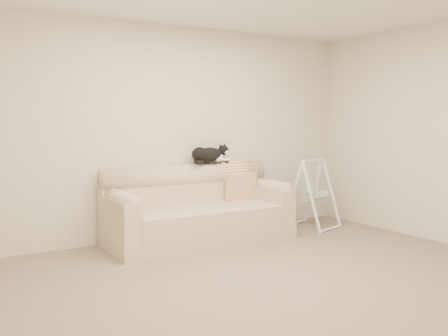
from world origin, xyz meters
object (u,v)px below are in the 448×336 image
at_px(baby_swing, 312,193).
at_px(remote_a, 211,163).
at_px(remote_b, 222,162).
at_px(tuxedo_cat, 209,155).
at_px(sofa, 197,212).

bearing_deg(baby_swing, remote_a, 165.47).
bearing_deg(remote_b, tuxedo_cat, 175.65).
height_order(sofa, tuxedo_cat, tuxedo_cat).
height_order(sofa, remote_b, remote_b).
relative_size(remote_a, tuxedo_cat, 0.30).
bearing_deg(sofa, tuxedo_cat, 37.30).
distance_m(tuxedo_cat, baby_swing, 1.54).
xyz_separation_m(remote_a, baby_swing, (1.37, -0.36, -0.45)).
xyz_separation_m(sofa, remote_b, (0.49, 0.22, 0.56)).
distance_m(sofa, remote_a, 0.69).
bearing_deg(sofa, baby_swing, -4.31).
bearing_deg(remote_b, sofa, -155.49).
bearing_deg(tuxedo_cat, baby_swing, -14.70).
distance_m(sofa, remote_b, 0.77).
xyz_separation_m(remote_b, tuxedo_cat, (-0.18, 0.01, 0.11)).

